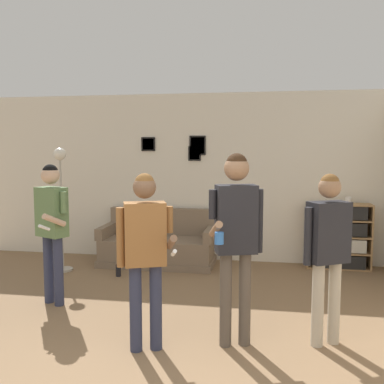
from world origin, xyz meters
The scene contains 10 objects.
wall_back centered at (0.00, 4.59, 1.35)m, with size 7.88×0.08×2.70m.
couch centered at (-0.76, 4.17, 0.28)m, with size 1.78×0.80×0.85m.
bookshelf centered at (2.00, 4.37, 0.49)m, with size 0.94×0.30×0.99m.
floor_lamp centered at (-2.07, 3.55, 1.19)m, with size 0.28×0.28×1.83m.
person_player_foreground_left centered at (-1.54, 2.23, 1.00)m, with size 0.46×0.57×1.64m.
person_player_foreground_center centered at (-0.16, 1.29, 0.97)m, with size 0.57×0.40×1.60m.
person_watcher_holding_cup centered at (0.63, 1.52, 1.10)m, with size 0.48×0.53×1.77m.
person_spectator_near_bookshelf centered at (1.45, 1.67, 0.97)m, with size 0.45×0.35×1.59m.
bottle_on_floor centered at (-1.16, 3.40, 0.09)m, with size 0.08×0.08×0.24m.
drinking_cup centered at (2.12, 4.37, 1.04)m, with size 0.09×0.09×0.10m.
Camera 1 is at (0.87, -2.29, 1.80)m, focal length 40.00 mm.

